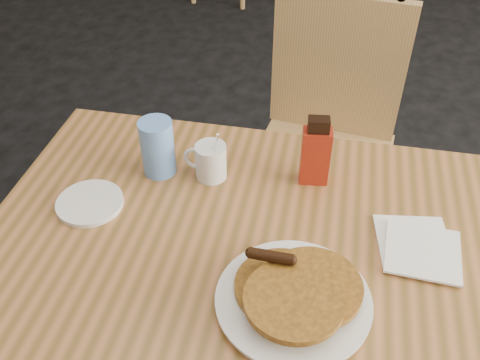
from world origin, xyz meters
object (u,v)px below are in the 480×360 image
main_table (269,260)px  chair_main_far (328,121)px  blue_tumbler (158,147)px  pancake_plate (294,296)px  syrup_bottle (316,153)px  coffee_mug (210,161)px

main_table → chair_main_far: size_ratio=1.41×
main_table → blue_tumbler: size_ratio=9.64×
chair_main_far → pancake_plate: 0.91m
main_table → pancake_plate: size_ratio=4.63×
blue_tumbler → pancake_plate: bearing=-36.6°
main_table → chair_main_far: chair_main_far is taller
main_table → syrup_bottle: syrup_bottle is taller
chair_main_far → coffee_mug: chair_main_far is taller
main_table → syrup_bottle: 0.27m
coffee_mug → blue_tumbler: size_ratio=0.99×
pancake_plate → syrup_bottle: 0.38m
chair_main_far → pancake_plate: (0.06, -0.88, 0.19)m
syrup_bottle → pancake_plate: bearing=-97.5°
chair_main_far → blue_tumbler: 0.72m
pancake_plate → syrup_bottle: bearing=95.2°
main_table → pancake_plate: bearing=-58.6°
chair_main_far → coffee_mug: 0.65m
coffee_mug → blue_tumbler: 0.13m
main_table → coffee_mug: 0.28m
syrup_bottle → coffee_mug: bearing=-179.7°
chair_main_far → coffee_mug: bearing=-108.2°
chair_main_far → syrup_bottle: 0.57m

